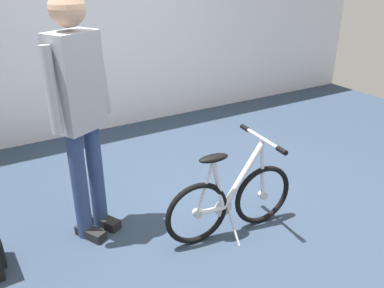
% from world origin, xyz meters
% --- Properties ---
extents(ground_plane, '(7.86, 7.86, 0.00)m').
position_xyz_m(ground_plane, '(0.00, 0.00, 0.00)').
color(ground_plane, '#2D3D51').
extents(folding_bike_foreground, '(1.04, 0.53, 0.74)m').
position_xyz_m(folding_bike_foreground, '(0.08, -0.25, 0.29)').
color(folding_bike_foreground, black).
rests_on(folding_bike_foreground, ground_plane).
extents(visitor_near_wall, '(0.48, 0.37, 1.71)m').
position_xyz_m(visitor_near_wall, '(-0.79, 0.29, 0.99)').
color(visitor_near_wall, navy).
rests_on(visitor_near_wall, ground_plane).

